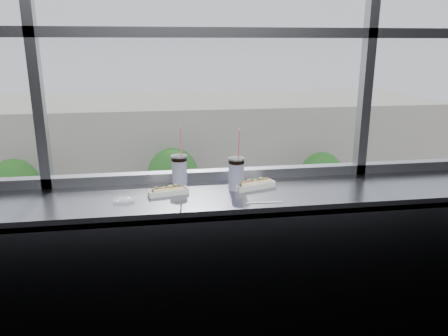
{
  "coord_description": "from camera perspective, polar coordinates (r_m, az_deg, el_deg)",
  "views": [
    {
      "loc": [
        -0.33,
        -1.15,
        1.94
      ],
      "look_at": [
        0.04,
        1.23,
        1.25
      ],
      "focal_mm": 35.0,
      "sensor_mm": 36.0,
      "label": 1
    }
  ],
  "objects": [
    {
      "name": "car_far_b",
      "position": [
        29.35,
        -2.59,
        -8.15
      ],
      "size": [
        2.41,
        5.6,
        1.86
      ],
      "primitive_type": "imported",
      "rotation": [
        0.0,
        0.0,
        1.59
      ],
      "color": "maroon",
      "rests_on": "street_asphalt"
    },
    {
      "name": "far_building",
      "position": [
        41.62,
        -8.25,
        3.33
      ],
      "size": [
        50.0,
        14.0,
        8.0
      ],
      "primitive_type": "cube",
      "color": "#B6AE9E",
      "rests_on": "plaza_ground"
    },
    {
      "name": "wrapper",
      "position": [
        2.46,
        -12.95,
        -4.05
      ],
      "size": [
        0.11,
        0.08,
        0.03
      ],
      "primitive_type": "ellipsoid",
      "color": "silver",
      "rests_on": "counter"
    },
    {
      "name": "far_sidewalk",
      "position": [
        33.26,
        -7.68,
        -7.1
      ],
      "size": [
        80.0,
        6.0,
        0.04
      ],
      "primitive_type": "cube",
      "color": "#B1A795",
      "rests_on": "plaza_ground"
    },
    {
      "name": "plaza_ground",
      "position": [
        47.93,
        -8.17,
        0.07
      ],
      "size": [
        120.0,
        120.0,
        0.0
      ],
      "primitive_type": "plane",
      "color": "#B1A795",
      "rests_on": "ground"
    },
    {
      "name": "car_far_c",
      "position": [
        31.23,
        12.78,
        -6.93
      ],
      "size": [
        2.76,
        5.96,
        1.94
      ],
      "primitive_type": "imported",
      "rotation": [
        0.0,
        0.0,
        1.51
      ],
      "color": "white",
      "rests_on": "street_asphalt"
    },
    {
      "name": "soda_cup_left",
      "position": [
        2.64,
        -5.84,
        -0.17
      ],
      "size": [
        0.1,
        0.1,
        0.37
      ],
      "color": "white",
      "rests_on": "counter"
    },
    {
      "name": "street_asphalt",
      "position": [
        26.07,
        -7.21,
        -13.91
      ],
      "size": [
        80.0,
        10.0,
        0.06
      ],
      "primitive_type": "cube",
      "color": "black",
      "rests_on": "plaza_ground"
    },
    {
      "name": "hotdog_tray_right",
      "position": [
        2.62,
        3.94,
        -2.14
      ],
      "size": [
        0.27,
        0.16,
        0.06
      ],
      "rotation": [
        0.0,
        0.0,
        0.31
      ],
      "color": "white",
      "rests_on": "counter"
    },
    {
      "name": "tree_left",
      "position": [
        33.54,
        -25.77,
        -1.83
      ],
      "size": [
        3.43,
        3.43,
        5.36
      ],
      "color": "#47382B",
      "rests_on": "far_sidewalk"
    },
    {
      "name": "car_near_e",
      "position": [
        26.03,
        25.03,
        -12.7
      ],
      "size": [
        3.45,
        6.7,
        2.14
      ],
      "primitive_type": "imported",
      "rotation": [
        0.0,
        0.0,
        1.7
      ],
      "color": "navy",
      "rests_on": "street_asphalt"
    },
    {
      "name": "counter",
      "position": [
        2.55,
        -0.86,
        -3.93
      ],
      "size": [
        6.0,
        0.55,
        0.06
      ],
      "primitive_type": "cube",
      "color": "gray",
      "rests_on": "ground"
    },
    {
      "name": "hotdog_tray_left",
      "position": [
        2.53,
        -7.28,
        -2.99
      ],
      "size": [
        0.24,
        0.11,
        0.06
      ],
      "rotation": [
        0.0,
        0.0,
        0.19
      ],
      "color": "white",
      "rests_on": "counter"
    },
    {
      "name": "loose_straw",
      "position": [
        2.39,
        5.27,
        -4.51
      ],
      "size": [
        0.19,
        0.02,
        0.01
      ],
      "primitive_type": "cylinder",
      "rotation": [
        0.0,
        1.57,
        -0.06
      ],
      "color": "white",
      "rests_on": "counter"
    },
    {
      "name": "wall_back_lower",
      "position": [
        3.01,
        -1.57,
        -11.5
      ],
      "size": [
        6.0,
        0.0,
        6.0
      ],
      "primitive_type": "plane",
      "rotation": [
        1.57,
        0.0,
        0.0
      ],
      "color": "black",
      "rests_on": "ground"
    },
    {
      "name": "tree_right",
      "position": [
        34.43,
        12.65,
        -0.6
      ],
      "size": [
        3.2,
        3.2,
        5.0
      ],
      "color": "#47382B",
      "rests_on": "far_sidewalk"
    },
    {
      "name": "pedestrian_a",
      "position": [
        33.0,
        -19.29,
        -6.06
      ],
      "size": [
        0.95,
        0.71,
        2.13
      ],
      "primitive_type": "imported",
      "rotation": [
        0.0,
        0.0,
        3.14
      ],
      "color": "#66605B",
      "rests_on": "far_sidewalk"
    },
    {
      "name": "counter_fascia",
      "position": [
        2.56,
        0.03,
        -16.92
      ],
      "size": [
        6.0,
        0.04,
        1.04
      ],
      "primitive_type": "cube",
      "color": "gray",
      "rests_on": "ground"
    },
    {
      "name": "tree_center",
      "position": [
        31.98,
        -6.68,
        -0.66
      ],
      "size": [
        3.66,
        3.66,
        5.72
      ],
      "color": "#47382B",
      "rests_on": "far_sidewalk"
    },
    {
      "name": "soda_cup_right",
      "position": [
        2.58,
        1.61,
        -0.53
      ],
      "size": [
        0.1,
        0.1,
        0.37
      ],
      "color": "white",
      "rests_on": "counter"
    },
    {
      "name": "car_near_d",
      "position": [
        23.13,
        10.22,
        -15.03
      ],
      "size": [
        2.91,
        6.6,
        2.17
      ],
      "primitive_type": "imported",
      "rotation": [
        0.0,
        0.0,
        1.6
      ],
      "color": "silver",
      "rests_on": "street_asphalt"
    },
    {
      "name": "pedestrian_c",
      "position": [
        32.96,
        3.7,
        -5.01
      ],
      "size": [
        0.77,
        1.02,
        2.31
      ],
      "primitive_type": "imported",
      "rotation": [
        0.0,
        0.0,
        1.57
      ],
      "color": "#66605B",
      "rests_on": "far_sidewalk"
    }
  ]
}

